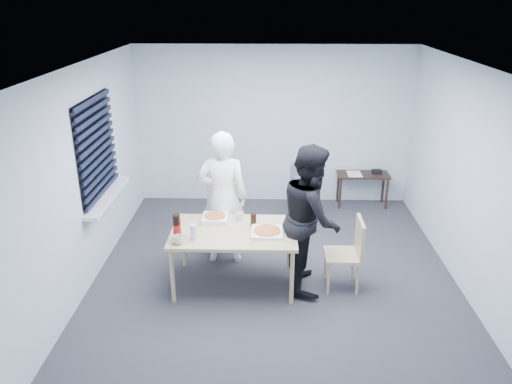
{
  "coord_description": "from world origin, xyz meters",
  "views": [
    {
      "loc": [
        -0.09,
        -5.51,
        3.32
      ],
      "look_at": [
        -0.23,
        0.1,
        1.09
      ],
      "focal_mm": 35.0,
      "sensor_mm": 36.0,
      "label": 1
    }
  ],
  "objects_px": {
    "chair_far": "(222,211)",
    "backpack": "(300,178)",
    "person_white": "(223,198)",
    "side_table": "(363,178)",
    "mug_a": "(178,240)",
    "mug_b": "(239,216)",
    "dining_table": "(234,235)",
    "stool": "(300,197)",
    "chair_right": "(350,249)",
    "soda_bottle": "(177,227)",
    "person_black": "(311,218)"
  },
  "relations": [
    {
      "from": "chair_far",
      "to": "person_white",
      "type": "height_order",
      "value": "person_white"
    },
    {
      "from": "backpack",
      "to": "mug_a",
      "type": "bearing_deg",
      "value": -100.31
    },
    {
      "from": "person_white",
      "to": "mug_b",
      "type": "bearing_deg",
      "value": 127.51
    },
    {
      "from": "soda_bottle",
      "to": "stool",
      "type": "bearing_deg",
      "value": 53.43
    },
    {
      "from": "person_black",
      "to": "soda_bottle",
      "type": "xyz_separation_m",
      "value": [
        -1.53,
        -0.24,
        -0.02
      ]
    },
    {
      "from": "backpack",
      "to": "soda_bottle",
      "type": "relative_size",
      "value": 1.45
    },
    {
      "from": "dining_table",
      "to": "chair_far",
      "type": "height_order",
      "value": "chair_far"
    },
    {
      "from": "side_table",
      "to": "person_black",
      "type": "bearing_deg",
      "value": -113.33
    },
    {
      "from": "side_table",
      "to": "soda_bottle",
      "type": "height_order",
      "value": "soda_bottle"
    },
    {
      "from": "stool",
      "to": "backpack",
      "type": "distance_m",
      "value": 0.32
    },
    {
      "from": "side_table",
      "to": "stool",
      "type": "relative_size",
      "value": 1.65
    },
    {
      "from": "dining_table",
      "to": "chair_right",
      "type": "height_order",
      "value": "chair_right"
    },
    {
      "from": "soda_bottle",
      "to": "dining_table",
      "type": "bearing_deg",
      "value": 18.78
    },
    {
      "from": "stool",
      "to": "mug_a",
      "type": "bearing_deg",
      "value": -124.37
    },
    {
      "from": "chair_right",
      "to": "person_black",
      "type": "distance_m",
      "value": 0.61
    },
    {
      "from": "dining_table",
      "to": "chair_right",
      "type": "relative_size",
      "value": 1.66
    },
    {
      "from": "chair_far",
      "to": "person_white",
      "type": "bearing_deg",
      "value": -81.96
    },
    {
      "from": "mug_a",
      "to": "soda_bottle",
      "type": "bearing_deg",
      "value": 103.64
    },
    {
      "from": "backpack",
      "to": "soda_bottle",
      "type": "bearing_deg",
      "value": -102.52
    },
    {
      "from": "chair_far",
      "to": "backpack",
      "type": "distance_m",
      "value": 1.39
    },
    {
      "from": "chair_far",
      "to": "soda_bottle",
      "type": "height_order",
      "value": "soda_bottle"
    },
    {
      "from": "chair_right",
      "to": "soda_bottle",
      "type": "relative_size",
      "value": 3.03
    },
    {
      "from": "chair_right",
      "to": "backpack",
      "type": "bearing_deg",
      "value": 104.58
    },
    {
      "from": "mug_a",
      "to": "mug_b",
      "type": "relative_size",
      "value": 1.23
    },
    {
      "from": "person_white",
      "to": "person_black",
      "type": "relative_size",
      "value": 1.0
    },
    {
      "from": "dining_table",
      "to": "person_black",
      "type": "bearing_deg",
      "value": 1.67
    },
    {
      "from": "soda_bottle",
      "to": "chair_far",
      "type": "bearing_deg",
      "value": 72.79
    },
    {
      "from": "person_white",
      "to": "backpack",
      "type": "bearing_deg",
      "value": -131.35
    },
    {
      "from": "mug_a",
      "to": "mug_b",
      "type": "bearing_deg",
      "value": 45.52
    },
    {
      "from": "person_white",
      "to": "mug_b",
      "type": "xyz_separation_m",
      "value": [
        0.22,
        -0.29,
        -0.12
      ]
    },
    {
      "from": "dining_table",
      "to": "mug_b",
      "type": "height_order",
      "value": "mug_b"
    },
    {
      "from": "chair_right",
      "to": "soda_bottle",
      "type": "xyz_separation_m",
      "value": [
        -2.01,
        -0.17,
        0.35
      ]
    },
    {
      "from": "mug_a",
      "to": "mug_b",
      "type": "distance_m",
      "value": 0.92
    },
    {
      "from": "stool",
      "to": "chair_far",
      "type": "bearing_deg",
      "value": -144.96
    },
    {
      "from": "dining_table",
      "to": "stool",
      "type": "bearing_deg",
      "value": 64.08
    },
    {
      "from": "chair_right",
      "to": "mug_b",
      "type": "relative_size",
      "value": 8.9
    },
    {
      "from": "side_table",
      "to": "mug_a",
      "type": "height_order",
      "value": "mug_a"
    },
    {
      "from": "chair_far",
      "to": "soda_bottle",
      "type": "distance_m",
      "value": 1.36
    },
    {
      "from": "mug_b",
      "to": "dining_table",
      "type": "bearing_deg",
      "value": -98.48
    },
    {
      "from": "side_table",
      "to": "soda_bottle",
      "type": "relative_size",
      "value": 2.87
    },
    {
      "from": "person_white",
      "to": "backpack",
      "type": "distance_m",
      "value": 1.63
    },
    {
      "from": "chair_far",
      "to": "person_white",
      "type": "distance_m",
      "value": 0.58
    },
    {
      "from": "person_white",
      "to": "soda_bottle",
      "type": "xyz_separation_m",
      "value": [
        -0.45,
        -0.82,
        -0.02
      ]
    },
    {
      "from": "dining_table",
      "to": "mug_b",
      "type": "bearing_deg",
      "value": 81.52
    },
    {
      "from": "dining_table",
      "to": "soda_bottle",
      "type": "bearing_deg",
      "value": -161.22
    },
    {
      "from": "chair_right",
      "to": "side_table",
      "type": "height_order",
      "value": "chair_right"
    },
    {
      "from": "chair_right",
      "to": "mug_b",
      "type": "bearing_deg",
      "value": 165.07
    },
    {
      "from": "soda_bottle",
      "to": "person_white",
      "type": "bearing_deg",
      "value": 61.24
    },
    {
      "from": "dining_table",
      "to": "person_white",
      "type": "distance_m",
      "value": 0.67
    },
    {
      "from": "mug_b",
      "to": "soda_bottle",
      "type": "xyz_separation_m",
      "value": [
        -0.68,
        -0.53,
        0.1
      ]
    }
  ]
}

